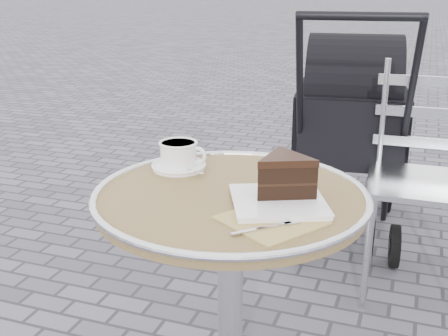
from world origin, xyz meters
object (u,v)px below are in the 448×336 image
(cafe_table, at_px, (230,250))
(cappuccino_set, at_px, (179,157))
(bistro_chair, at_px, (425,153))
(cake_plate_set, at_px, (283,181))
(baby_stroller, at_px, (350,133))

(cafe_table, bearing_deg, cappuccino_set, 145.95)
(cafe_table, height_order, bistro_chair, bistro_chair)
(cappuccino_set, distance_m, cake_plate_set, 0.38)
(cafe_table, distance_m, cappuccino_set, 0.32)
(cafe_table, distance_m, bistro_chair, 1.14)
(bistro_chair, distance_m, baby_stroller, 0.61)
(cappuccino_set, distance_m, baby_stroller, 1.44)
(cafe_table, relative_size, cappuccino_set, 4.28)
(cake_plate_set, xyz_separation_m, baby_stroller, (-0.03, 1.54, -0.27))
(bistro_chair, height_order, baby_stroller, baby_stroller)
(cappuccino_set, bearing_deg, bistro_chair, 47.67)
(cappuccino_set, relative_size, bistro_chair, 0.18)
(cake_plate_set, bearing_deg, cappuccino_set, 132.40)
(cafe_table, xyz_separation_m, cake_plate_set, (0.14, -0.01, 0.22))
(cake_plate_set, xyz_separation_m, bistro_chair, (0.34, 1.05, -0.20))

